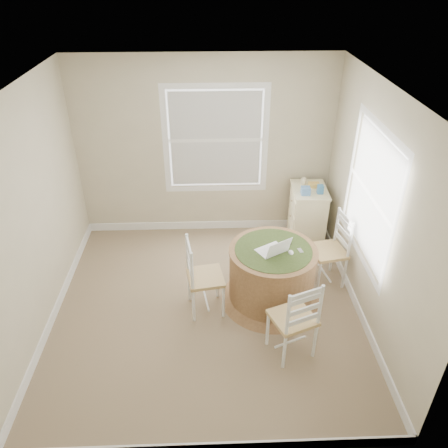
{
  "coord_description": "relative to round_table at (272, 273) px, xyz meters",
  "views": [
    {
      "loc": [
        0.06,
        -3.94,
        3.65
      ],
      "look_at": [
        0.22,
        0.45,
        0.91
      ],
      "focal_mm": 35.0,
      "sensor_mm": 36.0,
      "label": 1
    }
  ],
  "objects": [
    {
      "name": "laptop",
      "position": [
        -0.01,
        -0.04,
        0.36
      ],
      "size": [
        0.42,
        0.41,
        0.23
      ],
      "rotation": [
        0.0,
        0.0,
        3.68
      ],
      "color": "white",
      "rests_on": "round_table"
    },
    {
      "name": "chair_left",
      "position": [
        -0.79,
        -0.14,
        0.07
      ],
      "size": [
        0.46,
        0.48,
        0.95
      ],
      "primitive_type": null,
      "rotation": [
        0.0,
        0.0,
        1.74
      ],
      "color": "white",
      "rests_on": "ground"
    },
    {
      "name": "tissue_box",
      "position": [
        0.57,
        1.11,
        0.5
      ],
      "size": [
        0.12,
        0.12,
        0.1
      ],
      "primitive_type": "cube",
      "rotation": [
        0.0,
        0.0,
        -0.04
      ],
      "color": "#5381BE",
      "rests_on": "corner_chest"
    },
    {
      "name": "cup_cream",
      "position": [
        0.6,
        1.45,
        0.5
      ],
      "size": [
        0.07,
        0.07,
        0.09
      ],
      "primitive_type": "cylinder",
      "color": "beige",
      "rests_on": "corner_chest"
    },
    {
      "name": "chair_near",
      "position": [
        0.1,
        -0.83,
        0.07
      ],
      "size": [
        0.54,
        0.53,
        0.95
      ],
      "primitive_type": null,
      "rotation": [
        0.0,
        0.0,
        3.52
      ],
      "color": "white",
      "rests_on": "ground"
    },
    {
      "name": "mouse",
      "position": [
        0.19,
        -0.07,
        0.34
      ],
      "size": [
        0.08,
        0.1,
        0.03
      ],
      "primitive_type": "ellipsoid",
      "rotation": [
        0.0,
        0.0,
        0.24
      ],
      "color": "white",
      "rests_on": "round_table"
    },
    {
      "name": "box_blue",
      "position": [
        0.79,
        1.13,
        0.51
      ],
      "size": [
        0.08,
        0.08,
        0.12
      ],
      "primitive_type": "cube",
      "rotation": [
        0.0,
        0.0,
        -0.04
      ],
      "color": "teal",
      "rests_on": "corner_chest"
    },
    {
      "name": "corner_chest",
      "position": [
        0.67,
        1.27,
        0.03
      ],
      "size": [
        0.52,
        0.66,
        0.86
      ],
      "rotation": [
        0.0,
        0.0,
        -0.04
      ],
      "color": "beige",
      "rests_on": "ground"
    },
    {
      "name": "box_yellow",
      "position": [
        0.74,
        1.34,
        0.48
      ],
      "size": [
        0.15,
        0.11,
        0.06
      ],
      "primitive_type": "cube",
      "rotation": [
        0.0,
        0.0,
        -0.04
      ],
      "color": "#EEBF54",
      "rests_on": "corner_chest"
    },
    {
      "name": "phone",
      "position": [
        0.31,
        -0.03,
        0.33
      ],
      "size": [
        0.06,
        0.1,
        0.02
      ],
      "primitive_type": "cube",
      "rotation": [
        0.0,
        0.0,
        0.24
      ],
      "color": "#B7BABF",
      "rests_on": "round_table"
    },
    {
      "name": "keys",
      "position": [
        0.19,
        0.11,
        0.34
      ],
      "size": [
        0.07,
        0.06,
        0.02
      ],
      "primitive_type": "cube",
      "rotation": [
        0.0,
        0.0,
        0.24
      ],
      "color": "black",
      "rests_on": "round_table"
    },
    {
      "name": "chair_right",
      "position": [
        0.75,
        0.32,
        0.07
      ],
      "size": [
        0.47,
        0.49,
        0.95
      ],
      "primitive_type": null,
      "rotation": [
        0.0,
        0.0,
        -1.38
      ],
      "color": "white",
      "rests_on": "ground"
    },
    {
      "name": "room",
      "position": [
        -0.61,
        0.03,
        0.9
      ],
      "size": [
        3.64,
        3.64,
        2.64
      ],
      "color": "#93775D",
      "rests_on": "ground"
    },
    {
      "name": "round_table",
      "position": [
        0.0,
        0.0,
        0.0
      ],
      "size": [
        1.21,
        1.21,
        0.74
      ],
      "rotation": [
        0.0,
        0.0,
        0.24
      ],
      "color": "#936842",
      "rests_on": "ground"
    }
  ]
}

